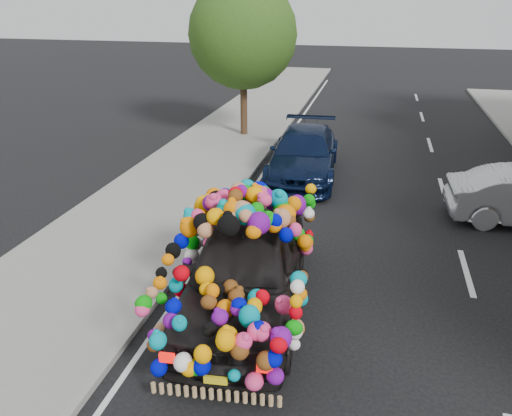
% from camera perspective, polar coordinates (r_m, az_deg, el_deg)
% --- Properties ---
extents(ground, '(100.00, 100.00, 0.00)m').
position_cam_1_polar(ground, '(11.44, 4.89, -5.18)').
color(ground, black).
rests_on(ground, ground).
extents(sidewalk, '(4.00, 60.00, 0.12)m').
position_cam_1_polar(sidewalk, '(12.68, -14.67, -2.62)').
color(sidewalk, gray).
rests_on(sidewalk, ground).
extents(kerb, '(0.15, 60.00, 0.13)m').
position_cam_1_polar(kerb, '(11.93, -6.34, -3.63)').
color(kerb, gray).
rests_on(kerb, ground).
extents(lane_markings, '(6.00, 50.00, 0.01)m').
position_cam_1_polar(lane_markings, '(11.56, 22.91, -6.76)').
color(lane_markings, silver).
rests_on(lane_markings, ground).
extents(tree_near_sidewalk, '(4.20, 4.20, 6.13)m').
position_cam_1_polar(tree_near_sidewalk, '(20.20, -1.48, 19.26)').
color(tree_near_sidewalk, '#332114').
rests_on(tree_near_sidewalk, ground).
extents(plush_art_car, '(2.83, 5.40, 2.36)m').
position_cam_1_polar(plush_art_car, '(8.99, -1.22, -4.69)').
color(plush_art_car, black).
rests_on(plush_art_car, ground).
extents(navy_sedan, '(2.34, 5.19, 1.48)m').
position_cam_1_polar(navy_sedan, '(16.13, 5.50, 6.23)').
color(navy_sedan, black).
rests_on(navy_sedan, ground).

